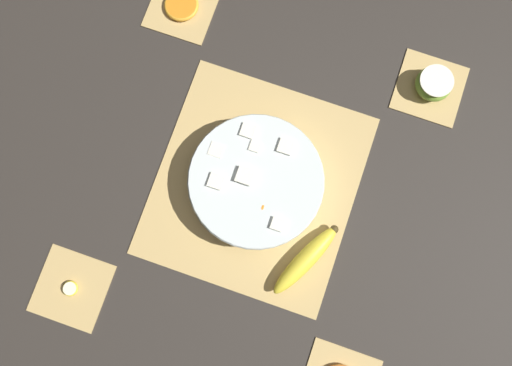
# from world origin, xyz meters

# --- Properties ---
(ground_plane) EXTENTS (6.00, 6.00, 0.00)m
(ground_plane) POSITION_xyz_m (0.00, 0.00, 0.00)
(ground_plane) COLOR #2D2823
(bamboo_mat_center) EXTENTS (0.44, 0.41, 0.01)m
(bamboo_mat_center) POSITION_xyz_m (0.00, 0.00, 0.00)
(bamboo_mat_center) COLOR tan
(bamboo_mat_center) RESTS_ON ground_plane
(coaster_mat_near_left) EXTENTS (0.14, 0.14, 0.01)m
(coaster_mat_near_left) POSITION_xyz_m (-0.32, -0.28, 0.00)
(coaster_mat_near_left) COLOR tan
(coaster_mat_near_left) RESTS_ON ground_plane
(coaster_mat_near_right) EXTENTS (0.14, 0.14, 0.01)m
(coaster_mat_near_right) POSITION_xyz_m (0.32, -0.28, 0.00)
(coaster_mat_near_right) COLOR tan
(coaster_mat_near_right) RESTS_ON ground_plane
(coaster_mat_far_left) EXTENTS (0.14, 0.14, 0.01)m
(coaster_mat_far_left) POSITION_xyz_m (-0.32, 0.28, 0.00)
(coaster_mat_far_left) COLOR tan
(coaster_mat_far_left) RESTS_ON ground_plane
(fruit_salad_bowl) EXTENTS (0.27, 0.27, 0.07)m
(fruit_salad_bowl) POSITION_xyz_m (0.00, -0.00, 0.04)
(fruit_salad_bowl) COLOR silver
(fruit_salad_bowl) RESTS_ON bamboo_mat_center
(whole_banana) EXTENTS (0.18, 0.11, 0.04)m
(whole_banana) POSITION_xyz_m (0.11, 0.14, 0.03)
(whole_banana) COLOR yellow
(whole_banana) RESTS_ON bamboo_mat_center
(apple_half) EXTENTS (0.08, 0.08, 0.04)m
(apple_half) POSITION_xyz_m (-0.32, 0.28, 0.03)
(apple_half) COLOR #7FAD38
(apple_half) RESTS_ON coaster_mat_far_left
(orange_slice_whole) EXTENTS (0.08, 0.08, 0.01)m
(orange_slice_whole) POSITION_xyz_m (-0.32, -0.28, 0.01)
(orange_slice_whole) COLOR orange
(orange_slice_whole) RESTS_ON coaster_mat_near_left
(banana_coin_single) EXTENTS (0.03, 0.03, 0.01)m
(banana_coin_single) POSITION_xyz_m (0.32, -0.28, 0.01)
(banana_coin_single) COLOR #F7EFC6
(banana_coin_single) RESTS_ON coaster_mat_near_right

